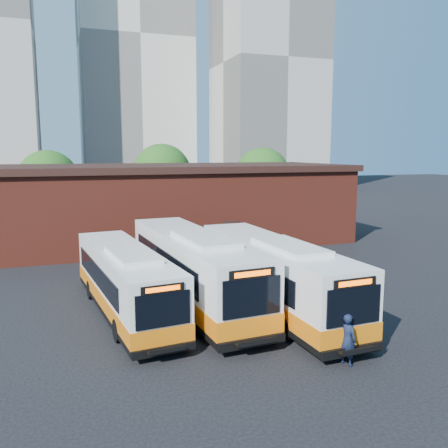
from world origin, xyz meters
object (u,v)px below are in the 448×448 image
object	(u,v)px
bus_mideast	(273,278)
transit_worker	(347,339)
bus_midwest	(193,271)
bus_west	(126,283)

from	to	relation	value
bus_mideast	transit_worker	size ratio (longest dim) A/B	6.89
bus_midwest	bus_mideast	distance (m)	3.95
bus_west	bus_mideast	world-z (taller)	bus_mideast
transit_worker	bus_west	bearing A→B (deg)	18.23
bus_west	transit_worker	world-z (taller)	bus_west
bus_mideast	transit_worker	xyz separation A→B (m)	(-0.00, -6.22, -0.65)
bus_mideast	bus_west	bearing A→B (deg)	162.82
bus_west	bus_mideast	xyz separation A→B (m)	(6.67, -1.75, 0.13)
bus_mideast	transit_worker	world-z (taller)	bus_mideast
bus_midwest	transit_worker	size ratio (longest dim) A/B	7.27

